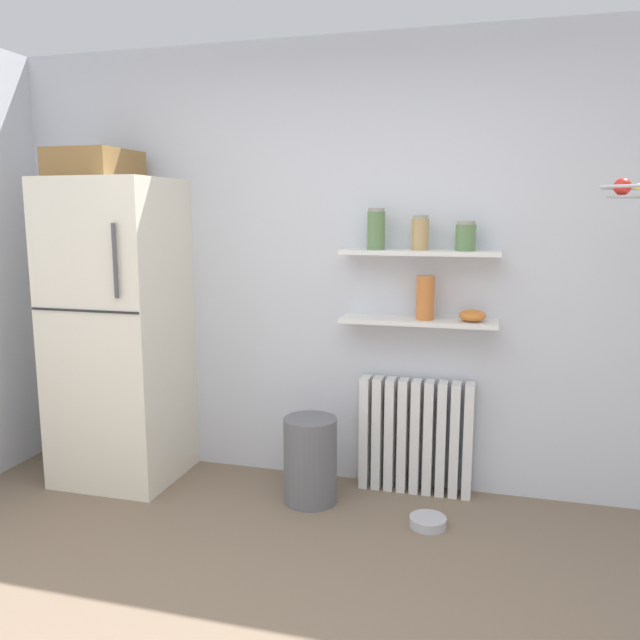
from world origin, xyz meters
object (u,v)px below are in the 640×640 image
Objects in this scene: pet_food_bowl at (428,522)px; hanging_fruit_basket at (640,189)px; trash_bin at (310,460)px; storage_jar_1 at (420,233)px; storage_jar_0 at (376,229)px; shelf_bowl at (472,316)px; vase at (425,298)px; refrigerator at (118,326)px; radiator at (416,436)px; storage_jar_2 at (466,236)px.

hanging_fruit_basket is at bearing -6.33° from pet_food_bowl.
storage_jar_1 is at bearing 25.63° from trash_bin.
storage_jar_0 is 1.56× the size of shelf_bowl.
trash_bin is at bearing 171.82° from hanging_fruit_basket.
trash_bin is at bearing -155.80° from vase.
refrigerator is 1.89m from radiator.
storage_jar_1 is 0.53m from shelf_bowl.
refrigerator reaches higher than hanging_fruit_basket.
shelf_bowl is (0.05, 0.00, -0.43)m from storage_jar_2.
pet_food_bowl is (0.37, -0.39, -1.50)m from storage_jar_0.
trash_bin is at bearing 169.48° from pet_food_bowl.
storage_jar_2 is (0.24, -0.00, -0.02)m from storage_jar_1.
storage_jar_0 is at bearing -172.99° from radiator.
shelf_bowl is 0.30× the size of trash_bin.
pet_food_bowl is at bearing -72.57° from storage_jar_1.
storage_jar_0 is 0.47m from vase.
storage_jar_1 is 0.60× the size of hanging_fruit_basket.
vase reaches higher than trash_bin.
storage_jar_0 is at bearing 133.20° from pet_food_bowl.
hanging_fruit_basket is (0.69, -0.49, 0.65)m from shelf_bowl.
storage_jar_2 is at bearing 146.76° from hanging_fruit_basket.
storage_jar_2 is at bearing 0.00° from storage_jar_0.
pet_food_bowl is (-0.17, -0.39, -1.04)m from shelf_bowl.
vase is at bearing 6.64° from refrigerator.
hanging_fruit_basket is (2.76, -0.28, 0.77)m from refrigerator.
refrigerator is at bearing -172.15° from storage_jar_0.
pet_food_bowl is at bearing -10.52° from trash_bin.
storage_jar_0 is 1.34m from hanging_fruit_basket.
vase is (0.04, -0.03, 0.82)m from radiator.
trash_bin is 2.53× the size of pet_food_bowl.
radiator is at bearing 152.36° from hanging_fruit_basket.
storage_jar_2 is 0.91m from hanging_fruit_basket.
trash_bin is (1.22, -0.05, -0.70)m from refrigerator.
pet_food_bowl is at bearing -77.70° from vase.
hanging_fruit_basket is at bearing -27.14° from vase.
shelf_bowl is at bearing 0.00° from storage_jar_0.
storage_jar_2 is (0.49, 0.00, -0.03)m from storage_jar_0.
refrigerator is 1.65m from storage_jar_0.
storage_jar_1 is 1.30× the size of shelf_bowl.
hanging_fruit_basket is (0.99, -0.52, 1.38)m from radiator.
storage_jar_0 is 0.72× the size of hanging_fruit_basket.
radiator is at bearing 7.01° from storage_jar_0.
radiator is 0.54m from pet_food_bowl.
trash_bin is 2.14m from hanging_fruit_basket.
shelf_bowl is 1.12m from pet_food_bowl.
storage_jar_2 is 1.50m from trash_bin.
storage_jar_1 is 1.54m from pet_food_bowl.
shelf_bowl is 1.21m from trash_bin.
shelf_bowl is (0.26, 0.00, -0.09)m from vase.
vase is at bearing 0.00° from storage_jar_0.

